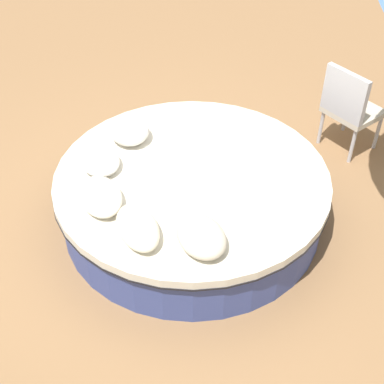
% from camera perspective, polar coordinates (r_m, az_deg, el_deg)
% --- Properties ---
extents(ground_plane, '(16.00, 16.00, 0.00)m').
position_cam_1_polar(ground_plane, '(5.09, -0.00, -2.69)').
color(ground_plane, olive).
extents(round_bed, '(2.48, 2.48, 0.53)m').
position_cam_1_polar(round_bed, '(4.90, -0.00, -0.40)').
color(round_bed, '#38478C').
rests_on(round_bed, ground_plane).
extents(throw_pillow_0, '(0.43, 0.38, 0.22)m').
position_cam_1_polar(throw_pillow_0, '(5.13, -6.79, 6.57)').
color(throw_pillow_0, white).
rests_on(throw_pillow_0, round_bed).
extents(throw_pillow_1, '(0.45, 0.35, 0.14)m').
position_cam_1_polar(throw_pillow_1, '(4.85, -9.86, 3.33)').
color(throw_pillow_1, white).
rests_on(throw_pillow_1, round_bed).
extents(throw_pillow_2, '(0.53, 0.35, 0.15)m').
position_cam_1_polar(throw_pillow_2, '(4.46, -9.81, -0.46)').
color(throw_pillow_2, silver).
rests_on(throw_pillow_2, round_bed).
extents(throw_pillow_3, '(0.54, 0.31, 0.16)m').
position_cam_1_polar(throw_pillow_3, '(4.14, -5.86, -3.80)').
color(throw_pillow_3, beige).
rests_on(throw_pillow_3, round_bed).
extents(throw_pillow_4, '(0.48, 0.36, 0.18)m').
position_cam_1_polar(throw_pillow_4, '(4.04, 1.02, -4.80)').
color(throw_pillow_4, beige).
rests_on(throw_pillow_4, round_bed).
extents(patio_chair, '(0.63, 0.61, 0.98)m').
position_cam_1_polar(patio_chair, '(5.86, 16.54, 8.93)').
color(patio_chair, '#B7B7BC').
rests_on(patio_chair, ground_plane).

